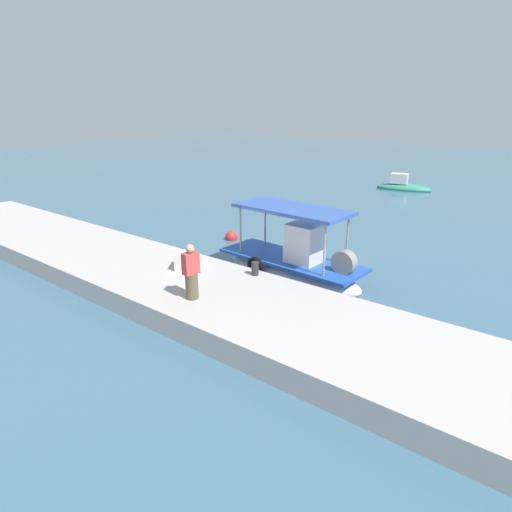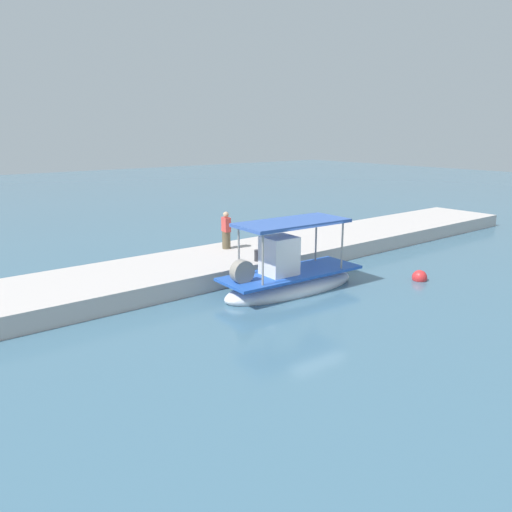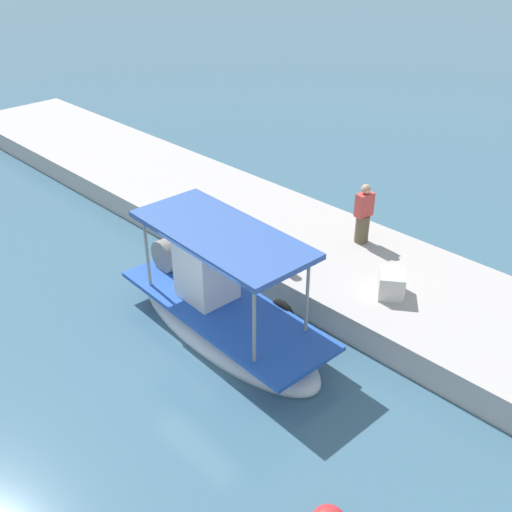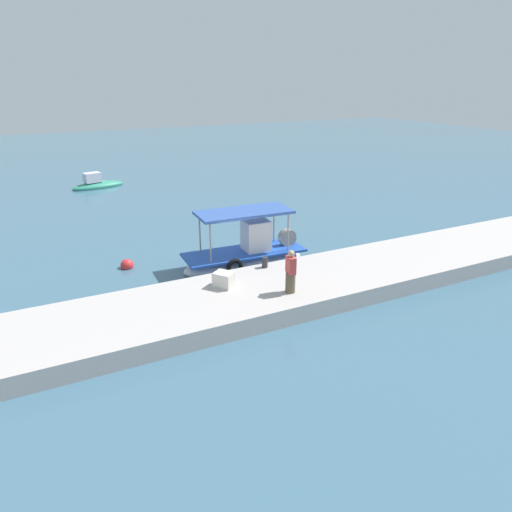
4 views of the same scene
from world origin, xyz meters
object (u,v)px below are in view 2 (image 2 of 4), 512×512
(main_fishing_boat, at_px, (289,278))
(cargo_crate, at_px, (283,242))
(marker_buoy, at_px, (420,277))
(fisherman_near_bollard, at_px, (226,232))
(mooring_bollard, at_px, (257,256))

(main_fishing_boat, xyz_separation_m, cargo_crate, (-2.37, -2.99, 0.48))
(marker_buoy, bearing_deg, fisherman_near_bollard, -56.70)
(fisherman_near_bollard, bearing_deg, cargo_crate, 141.69)
(main_fishing_boat, height_order, marker_buoy, main_fishing_boat)
(mooring_bollard, height_order, marker_buoy, mooring_bollard)
(fisherman_near_bollard, distance_m, mooring_bollard, 2.58)
(mooring_bollard, relative_size, marker_buoy, 0.76)
(cargo_crate, relative_size, marker_buoy, 1.22)
(main_fishing_boat, bearing_deg, marker_buoy, 155.71)
(cargo_crate, bearing_deg, mooring_bollard, 23.69)
(fisherman_near_bollard, height_order, mooring_bollard, fisherman_near_bollard)
(mooring_bollard, bearing_deg, main_fishing_boat, 86.00)
(cargo_crate, bearing_deg, main_fishing_boat, 51.58)
(main_fishing_boat, distance_m, marker_buoy, 5.32)
(main_fishing_boat, bearing_deg, fisherman_near_bollard, -95.48)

